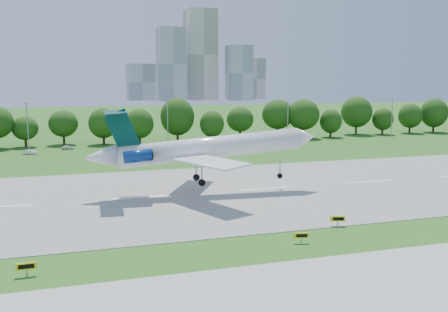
% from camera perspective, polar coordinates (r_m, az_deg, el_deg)
% --- Properties ---
extents(ground, '(600.00, 600.00, 0.00)m').
position_cam_1_polar(ground, '(53.60, -5.74, -10.73)').
color(ground, '#275E18').
rests_on(ground, ground).
extents(runway, '(400.00, 45.00, 0.08)m').
position_cam_1_polar(runway, '(77.31, -9.44, -4.70)').
color(runway, gray).
rests_on(runway, ground).
extents(tree_line, '(288.40, 8.40, 10.40)m').
position_cam_1_polar(tree_line, '(142.42, -13.16, 3.78)').
color(tree_line, '#382314').
rests_on(tree_line, ground).
extents(light_poles, '(175.90, 0.25, 12.19)m').
position_cam_1_polar(light_poles, '(132.31, -13.94, 3.46)').
color(light_poles, gray).
rests_on(light_poles, ground).
extents(skyline, '(127.00, 52.00, 80.00)m').
position_cam_1_polar(skyline, '(453.92, -3.15, 10.26)').
color(skyline, '#B2B2B7').
rests_on(skyline, ground).
extents(airliner, '(37.12, 26.96, 11.94)m').
position_cam_1_polar(airliner, '(77.78, -2.83, 0.93)').
color(airliner, white).
rests_on(airliner, ground).
extents(taxi_sign_left, '(1.84, 0.29, 1.29)m').
position_cam_1_polar(taxi_sign_left, '(49.93, -21.66, -11.64)').
color(taxi_sign_left, gray).
rests_on(taxi_sign_left, ground).
extents(taxi_sign_centre, '(1.67, 0.53, 1.17)m').
position_cam_1_polar(taxi_sign_centre, '(56.07, 8.81, -8.98)').
color(taxi_sign_centre, gray).
rests_on(taxi_sign_centre, ground).
extents(taxi_sign_right, '(1.80, 0.72, 1.28)m').
position_cam_1_polar(taxi_sign_right, '(63.10, 12.86, -7.01)').
color(taxi_sign_right, gray).
rests_on(taxi_sign_right, ground).
extents(service_vehicle_a, '(3.40, 1.43, 1.09)m').
position_cam_1_polar(service_vehicle_a, '(129.21, -21.28, 0.42)').
color(service_vehicle_a, white).
rests_on(service_vehicle_a, ground).
extents(service_vehicle_b, '(3.31, 1.60, 1.09)m').
position_cam_1_polar(service_vehicle_b, '(135.11, -17.41, 0.95)').
color(service_vehicle_b, silver).
rests_on(service_vehicle_b, ground).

